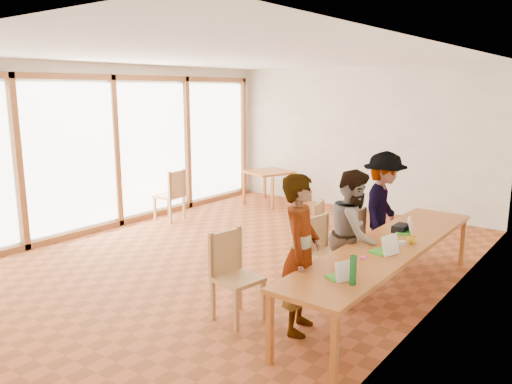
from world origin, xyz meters
The scene contains 24 objects.
ground centered at (0.00, 0.00, 0.00)m, with size 8.00×8.00×0.00m, color #AD5229.
wall_back centered at (0.00, 4.00, 1.50)m, with size 6.00×0.10×3.00m, color white.
wall_right centered at (3.00, 0.00, 1.50)m, with size 0.10×8.00×3.00m, color white.
window_wall centered at (-2.96, 0.00, 1.50)m, with size 0.10×8.00×3.00m, color white.
ceiling centered at (0.00, 0.00, 3.02)m, with size 6.00×8.00×0.04m, color white.
communal_table centered at (2.50, -0.29, 0.70)m, with size 0.80×4.00×0.75m.
side_table centered at (-1.79, 3.20, 0.67)m, with size 0.90×0.90×0.75m.
chair_near centered at (1.24, -1.68, 0.61)m, with size 0.53×0.53×0.53m.
chair_mid centered at (1.56, -0.23, 0.57)m, with size 0.51×0.51×0.49m.
chair_far centered at (1.21, 0.44, 0.58)m, with size 0.52×0.52×0.50m.
chair_empty centered at (1.66, 0.76, 0.51)m, with size 0.45×0.45×0.44m.
chair_spare centered at (-2.39, 0.86, 0.62)m, with size 0.51×0.51×0.54m.
person_near centered at (2.03, -1.49, 0.85)m, with size 0.62×0.41×1.70m, color gray.
person_mid centered at (2.08, -0.37, 0.80)m, with size 0.78×0.61×1.61m, color gray.
person_far centered at (1.86, 1.02, 0.84)m, with size 1.08×0.62×1.67m, color gray.
laptop_near centered at (2.58, -1.63, 0.80)m, with size 0.27×0.29×0.19m.
laptop_mid centered at (2.61, -0.64, 0.81)m, with size 0.29×0.31×0.22m.
laptop_far centered at (2.50, 0.26, 0.81)m, with size 0.27×0.28×0.20m.
yellow_mug centered at (2.71, -0.12, 0.79)m, with size 0.11×0.11×0.09m, color yellow.
green_bottle centered at (2.72, -1.68, 0.89)m, with size 0.07×0.07×0.28m, color #186427.
clear_glass centered at (2.44, 0.52, 0.80)m, with size 0.07×0.07×0.09m, color silver.
condiment_cup centered at (2.65, -0.27, 0.78)m, with size 0.08×0.08×0.06m, color white.
pink_phone centered at (2.48, -0.94, 0.76)m, with size 0.05×0.10×0.01m, color #EE3599.
black_pouch centered at (2.41, 0.30, 0.80)m, with size 0.16×0.26×0.09m, color black.
Camera 1 is at (4.66, -5.73, 2.54)m, focal length 35.00 mm.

